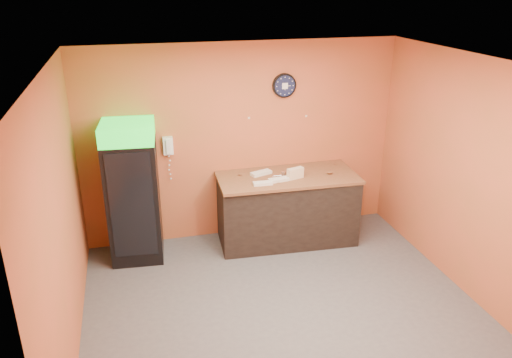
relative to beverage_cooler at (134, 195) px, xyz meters
name	(u,v)px	position (x,y,z in m)	size (l,w,h in m)	color
floor	(283,308)	(1.56, -1.61, -0.93)	(4.50, 4.50, 0.00)	#47474C
back_wall	(242,142)	(1.56, 0.39, 0.47)	(4.50, 0.02, 2.80)	#CA5839
left_wall	(61,223)	(-0.69, -1.61, 0.47)	(0.02, 4.00, 2.80)	#CA5839
right_wall	(469,178)	(3.81, -1.61, 0.47)	(0.02, 4.00, 2.80)	#CA5839
ceiling	(289,65)	(1.56, -1.61, 1.87)	(4.50, 4.00, 0.02)	white
beverage_cooler	(134,195)	(0.00, 0.00, 0.00)	(0.72, 0.73, 1.89)	black
prep_counter	(287,209)	(2.10, -0.03, -0.44)	(1.92, 0.85, 0.96)	black
wall_clock	(284,86)	(2.16, 0.36, 1.26)	(0.34, 0.06, 0.34)	black
wall_phone	(168,146)	(0.51, 0.34, 0.53)	(0.13, 0.11, 0.25)	white
butcher_paper	(287,177)	(2.10, -0.03, 0.06)	(1.95, 0.92, 0.04)	brown
sub_roll_stack	(295,173)	(2.17, -0.16, 0.15)	(0.25, 0.15, 0.15)	beige
wrapped_sandwich_left	(263,183)	(1.68, -0.27, 0.09)	(0.26, 0.10, 0.04)	silver
wrapped_sandwich_mid	(279,180)	(1.93, -0.20, 0.10)	(0.28, 0.11, 0.04)	silver
wrapped_sandwich_right	(261,173)	(1.76, 0.09, 0.10)	(0.30, 0.12, 0.04)	silver
kitchen_tool	(284,174)	(2.05, -0.04, 0.11)	(0.06, 0.06, 0.06)	silver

